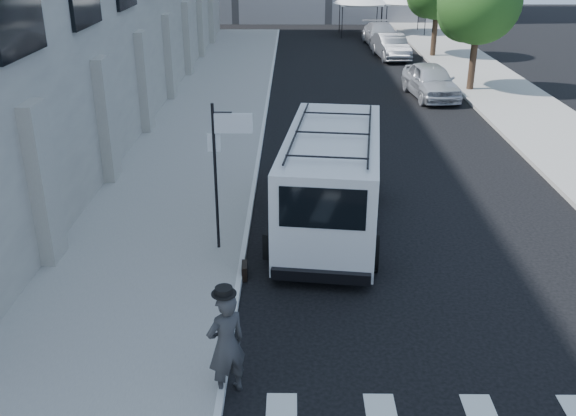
{
  "coord_description": "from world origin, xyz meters",
  "views": [
    {
      "loc": [
        -0.82,
        -10.48,
        7.1
      ],
      "look_at": [
        -0.94,
        2.9,
        1.3
      ],
      "focal_mm": 40.0,
      "sensor_mm": 36.0,
      "label": 1
    }
  ],
  "objects_px": {
    "cargo_van": "(332,179)",
    "parked_car_b": "(391,46)",
    "parked_car_c": "(381,34)",
    "parked_car_a": "(431,81)",
    "briefcase": "(245,271)",
    "suitcase": "(272,244)",
    "businessman": "(226,345)"
  },
  "relations": [
    {
      "from": "suitcase",
      "to": "parked_car_c",
      "type": "distance_m",
      "value": 31.15
    },
    {
      "from": "suitcase",
      "to": "cargo_van",
      "type": "height_order",
      "value": "cargo_van"
    },
    {
      "from": "suitcase",
      "to": "parked_car_b",
      "type": "xyz_separation_m",
      "value": [
        6.32,
        25.67,
        0.4
      ]
    },
    {
      "from": "briefcase",
      "to": "parked_car_a",
      "type": "height_order",
      "value": "parked_car_a"
    },
    {
      "from": "parked_car_b",
      "to": "parked_car_c",
      "type": "distance_m",
      "value": 4.83
    },
    {
      "from": "suitcase",
      "to": "cargo_van",
      "type": "relative_size",
      "value": 0.18
    },
    {
      "from": "parked_car_a",
      "to": "parked_car_b",
      "type": "bearing_deg",
      "value": 86.73
    },
    {
      "from": "briefcase",
      "to": "parked_car_a",
      "type": "relative_size",
      "value": 0.1
    },
    {
      "from": "cargo_van",
      "to": "suitcase",
      "type": "bearing_deg",
      "value": -123.69
    },
    {
      "from": "briefcase",
      "to": "parked_car_b",
      "type": "height_order",
      "value": "parked_car_b"
    },
    {
      "from": "cargo_van",
      "to": "parked_car_b",
      "type": "bearing_deg",
      "value": 85.5
    },
    {
      "from": "briefcase",
      "to": "cargo_van",
      "type": "bearing_deg",
      "value": 50.17
    },
    {
      "from": "cargo_van",
      "to": "parked_car_a",
      "type": "distance_m",
      "value": 15.11
    },
    {
      "from": "parked_car_a",
      "to": "parked_car_c",
      "type": "bearing_deg",
      "value": 85.83
    },
    {
      "from": "briefcase",
      "to": "suitcase",
      "type": "bearing_deg",
      "value": 57.15
    },
    {
      "from": "cargo_van",
      "to": "parked_car_a",
      "type": "xyz_separation_m",
      "value": [
        5.3,
        14.14,
        -0.54
      ]
    },
    {
      "from": "cargo_van",
      "to": "parked_car_b",
      "type": "distance_m",
      "value": 24.43
    },
    {
      "from": "cargo_van",
      "to": "parked_car_c",
      "type": "height_order",
      "value": "cargo_van"
    },
    {
      "from": "suitcase",
      "to": "parked_car_a",
      "type": "relative_size",
      "value": 0.28
    },
    {
      "from": "suitcase",
      "to": "briefcase",
      "type": "bearing_deg",
      "value": -95.91
    },
    {
      "from": "briefcase",
      "to": "suitcase",
      "type": "distance_m",
      "value": 1.17
    },
    {
      "from": "businessman",
      "to": "cargo_van",
      "type": "bearing_deg",
      "value": -142.2
    },
    {
      "from": "parked_car_a",
      "to": "parked_car_b",
      "type": "height_order",
      "value": "parked_car_a"
    },
    {
      "from": "briefcase",
      "to": "cargo_van",
      "type": "height_order",
      "value": "cargo_van"
    },
    {
      "from": "briefcase",
      "to": "parked_car_a",
      "type": "distance_m",
      "value": 18.42
    },
    {
      "from": "briefcase",
      "to": "parked_car_c",
      "type": "height_order",
      "value": "parked_car_c"
    },
    {
      "from": "businessman",
      "to": "cargo_van",
      "type": "distance_m",
      "value": 6.91
    },
    {
      "from": "parked_car_a",
      "to": "parked_car_c",
      "type": "xyz_separation_m",
      "value": [
        -0.47,
        14.63,
        -0.05
      ]
    },
    {
      "from": "cargo_van",
      "to": "parked_car_c",
      "type": "relative_size",
      "value": 1.41
    },
    {
      "from": "parked_car_c",
      "to": "briefcase",
      "type": "bearing_deg",
      "value": -106.11
    },
    {
      "from": "briefcase",
      "to": "parked_car_a",
      "type": "xyz_separation_m",
      "value": [
        7.37,
        16.87,
        0.6
      ]
    },
    {
      "from": "parked_car_a",
      "to": "briefcase",
      "type": "bearing_deg",
      "value": -119.58
    }
  ]
}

